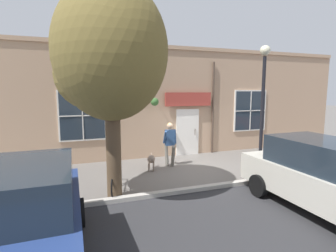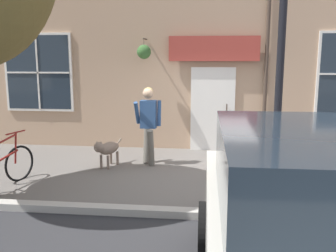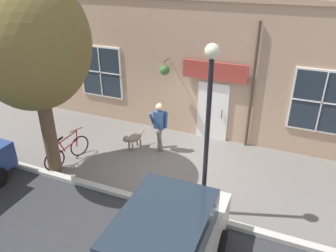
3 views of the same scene
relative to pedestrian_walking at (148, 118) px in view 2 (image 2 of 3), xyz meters
name	(u,v)px [view 2 (image 2 of 3)]	position (x,y,z in m)	size (l,w,h in m)	color
ground_plane	(187,175)	(0.68, 0.89, -1.04)	(90.00, 90.00, 0.00)	#66605B
storefront_facade	(193,54)	(-1.66, 0.89, 1.40)	(0.95, 18.00, 4.86)	tan
pedestrian_walking	(148,118)	(0.00, 0.00, 0.00)	(0.62, 0.55, 1.72)	#6B665B
dog_on_leash	(107,149)	(0.32, -0.85, -0.62)	(1.01, 0.47, 0.65)	#7F6B5B
leaning_bicycle	(1,169)	(1.83, -2.40, -0.66)	(1.71, 0.44, 1.00)	black
parked_car_mid_block	(312,236)	(4.90, 2.18, -0.16)	(4.32, 1.97, 1.75)	beige
street_lamp	(283,19)	(2.43, 2.29, 1.84)	(0.32, 0.32, 4.33)	black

